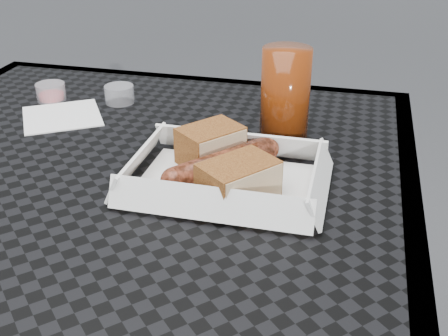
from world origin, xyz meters
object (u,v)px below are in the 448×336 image
food_tray (226,184)px  drink_glass (285,96)px  patio_table (117,217)px  bratwurst (223,164)px

food_tray → drink_glass: 0.17m
patio_table → food_tray: size_ratio=3.64×
drink_glass → bratwurst: bearing=-113.6°
patio_table → drink_glass: 0.29m
food_tray → drink_glass: size_ratio=1.58×
food_tray → bratwurst: bratwurst is taller
food_tray → drink_glass: (0.05, 0.15, 0.07)m
patio_table → bratwurst: 0.18m
patio_table → food_tray: 0.18m
bratwurst → drink_glass: bearing=66.4°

